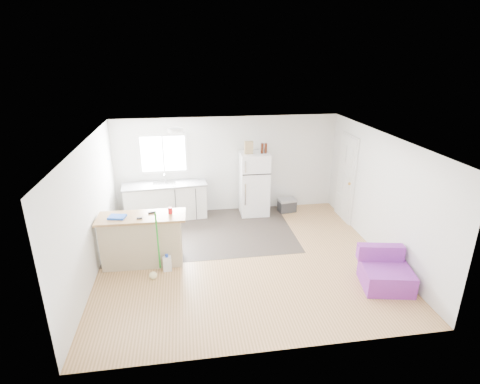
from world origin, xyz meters
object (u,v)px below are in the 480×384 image
at_px(peninsula, 142,240).
at_px(refrigerator, 254,184).
at_px(cooler, 287,205).
at_px(cardboard_box, 249,148).
at_px(bottle_left, 262,148).
at_px(red_cup, 170,210).
at_px(kitchen_cabinets, 166,201).
at_px(blue_tray, 117,217).
at_px(bottle_right, 266,148).
at_px(purple_seat, 385,273).
at_px(mop, 154,266).
at_px(cleaner_jug, 167,263).

height_order(peninsula, refrigerator, refrigerator).
height_order(cooler, cardboard_box, cardboard_box).
bearing_deg(bottle_left, red_cup, -137.88).
bearing_deg(red_cup, kitchen_cabinets, 95.38).
bearing_deg(cardboard_box, refrigerator, 14.55).
distance_m(blue_tray, bottle_right, 3.84).
bearing_deg(red_cup, blue_tray, -176.57).
distance_m(purple_seat, mop, 4.07).
relative_size(mop, red_cup, 10.92).
bearing_deg(cooler, bottle_right, 173.55).
height_order(cleaner_jug, mop, mop).
height_order(kitchen_cabinets, blue_tray, kitchen_cabinets).
bearing_deg(bottle_left, bottle_right, 4.87).
xyz_separation_m(peninsula, bottle_right, (2.80, 1.99, 1.19)).
distance_m(refrigerator, bottle_left, 0.93).
xyz_separation_m(refrigerator, cleaner_jug, (-2.09, -2.39, -0.63)).
xyz_separation_m(peninsula, cooler, (3.40, 2.02, -0.33)).
height_order(peninsula, cleaner_jug, peninsula).
distance_m(kitchen_cabinets, purple_seat, 5.19).
height_order(mop, cardboard_box, cardboard_box).
bearing_deg(cooler, blue_tray, -160.88).
distance_m(cleaner_jug, bottle_right, 3.65).
distance_m(cleaner_jug, cardboard_box, 3.43).
bearing_deg(cooler, red_cup, -154.20).
relative_size(kitchen_cabinets, cardboard_box, 6.75).
distance_m(peninsula, bottle_left, 3.56).
bearing_deg(bottle_right, peninsula, -144.58).
height_order(purple_seat, bottle_right, bottle_right).
bearing_deg(cardboard_box, cleaner_jug, -129.41).
bearing_deg(blue_tray, cleaner_jug, -20.73).
height_order(peninsula, bottle_left, bottle_left).
bearing_deg(peninsula, bottle_right, 36.52).
xyz_separation_m(mop, bottle_left, (2.47, 2.53, 1.46)).
relative_size(peninsula, cooler, 3.36).
bearing_deg(refrigerator, bottle_right, -11.77).
bearing_deg(cardboard_box, bottle_left, -4.48).
height_order(blue_tray, bottle_left, bottle_left).
height_order(kitchen_cabinets, bottle_right, bottle_right).
height_order(cleaner_jug, cardboard_box, cardboard_box).
bearing_deg(peninsula, blue_tray, -175.47).
bearing_deg(bottle_left, refrigerator, 159.53).
bearing_deg(cooler, purple_seat, -85.53).
xyz_separation_m(mop, blue_tray, (-0.64, 0.52, 0.78)).
height_order(cooler, mop, mop).
height_order(mop, blue_tray, mop).
bearing_deg(purple_seat, cooler, 114.91).
bearing_deg(purple_seat, red_cup, 170.15).
height_order(refrigerator, mop, refrigerator).
bearing_deg(kitchen_cabinets, cardboard_box, -6.77).
bearing_deg(cleaner_jug, cardboard_box, 48.04).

